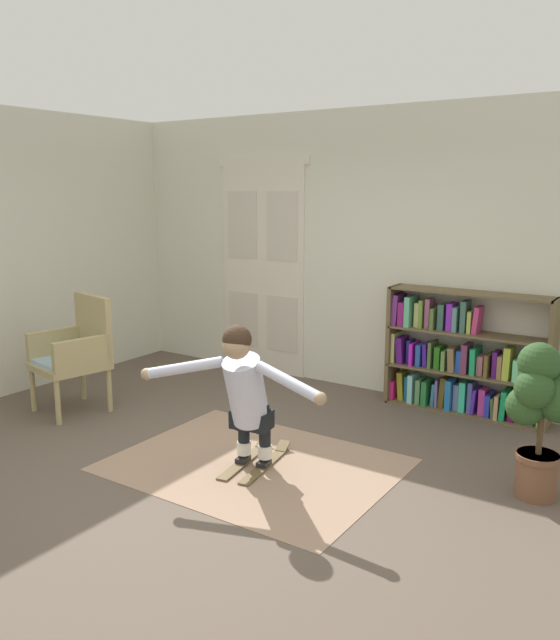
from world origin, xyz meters
name	(u,v)px	position (x,y,z in m)	size (l,w,h in m)	color
ground_plane	(209,474)	(0.00, 0.00, 0.00)	(7.20, 7.20, 0.00)	brown
back_wall	(368,253)	(0.00, 2.60, 1.45)	(6.00, 0.10, 2.90)	beige
side_wall_left	(2,254)	(-3.00, 0.40, 1.45)	(0.10, 6.00, 2.90)	beige
double_door	(263,266)	(-1.29, 2.54, 1.23)	(1.22, 0.05, 2.45)	beige
rug	(255,464)	(0.19, 0.32, 0.00)	(2.10, 1.62, 0.01)	#9D7D66
bookshelf	(461,360)	(1.10, 2.39, 0.51)	(1.53, 0.30, 1.17)	brown
wicker_chair	(76,351)	(-1.98, 0.42, 0.58)	(0.71, 0.71, 1.10)	tan
potted_plant	(542,406)	(2.11, 0.98, 0.65)	(0.51, 0.43, 1.09)	brown
skis_pair	(256,461)	(0.19, 0.34, 0.02)	(0.39, 0.79, 0.07)	brown
person_skier	(245,388)	(0.21, 0.17, 0.66)	(1.46, 0.66, 1.08)	white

